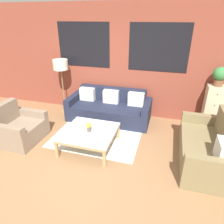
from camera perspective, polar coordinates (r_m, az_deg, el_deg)
ground_plane at (r=3.79m, az=-7.89°, el=-15.32°), size 16.00×16.00×0.00m
wall_back_brick at (r=5.28m, az=2.13°, el=14.08°), size 8.40×0.09×2.80m
rug at (r=4.73m, az=-3.56°, el=-5.81°), size 1.92×1.79×0.00m
couch_dark at (r=5.22m, az=-0.77°, el=0.93°), size 2.11×0.88×0.78m
settee_vintage at (r=4.06m, az=25.59°, el=-9.35°), size 0.80×1.64×0.92m
armchair_corner at (r=4.77m, az=-24.90°, el=-4.31°), size 0.80×0.92×0.84m
coffee_table at (r=4.09m, az=-6.50°, el=-6.00°), size 1.04×1.04×0.38m
floor_lamp at (r=5.48m, az=-14.44°, el=12.31°), size 0.39×0.39×1.47m
drawer_cabinet at (r=5.23m, az=26.70°, el=1.11°), size 0.38×0.37×1.07m
potted_plant at (r=5.00m, az=28.45°, el=9.17°), size 0.30×0.30×0.42m
flower_vase at (r=3.99m, az=-6.64°, el=-4.10°), size 0.11×0.11×0.20m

